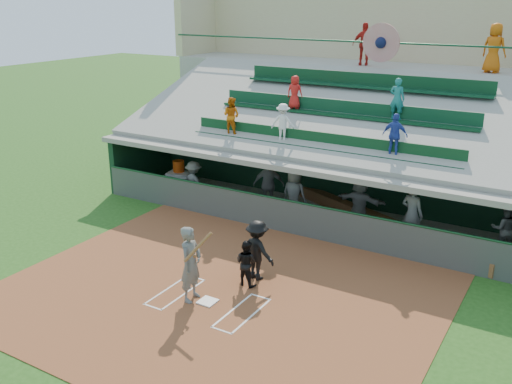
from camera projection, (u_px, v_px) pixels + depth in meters
The scene contains 21 objects.
ground at pixel (208, 303), 14.33m from camera, with size 100.00×100.00×0.00m, color #214D15.
dirt_slab at pixel (219, 294), 14.73m from camera, with size 11.00×9.00×0.02m, color brown.
home_plate at pixel (208, 301), 14.31m from camera, with size 0.43×0.43×0.03m, color white.
batters_box_chalk at pixel (208, 302), 14.32m from camera, with size 2.65×1.85×0.01m.
dugout_floor at pixel (320, 218), 19.81m from camera, with size 16.00×3.50×0.04m, color gray.
concourse_slab at pixel (387, 119), 24.57m from camera, with size 20.00×3.00×4.60m, color gray.
grandstand at pixel (362, 133), 22.15m from camera, with size 20.40×10.40×7.80m.
batter_at_plate at pixel (191, 264), 14.14m from camera, with size 0.89×0.80×1.97m.
catcher at pixel (246, 263), 15.00m from camera, with size 0.61×0.48×1.26m, color black.
home_umpire at pixel (257, 250), 15.27m from camera, with size 1.08×0.62×1.67m, color black.
dugout_bench at pixel (330, 201), 20.74m from camera, with size 13.52×0.41×0.41m, color brown.
white_table at pixel (180, 182), 22.34m from camera, with size 0.89×0.67×0.78m, color silver.
water_cooler at pixel (179, 166), 22.22m from camera, with size 0.44×0.44×0.44m, color #E94C0D.
dugout_player_a at pixel (194, 183), 20.79m from camera, with size 1.05×0.61×1.63m, color #535651.
dugout_player_b at pixel (269, 185), 20.18m from camera, with size 1.11×0.46×1.89m, color #5E605B.
dugout_player_c at pixel (294, 194), 19.35m from camera, with size 0.88×0.58×1.81m, color #545752.
dugout_player_d at pixel (360, 203), 18.55m from camera, with size 1.66×0.53×1.79m, color #61635E.
dugout_player_e at pixel (412, 214), 17.30m from camera, with size 0.72×0.47×1.98m, color #60635E.
dugout_player_f at pixel (504, 229), 16.80m from camera, with size 0.75×0.59×1.55m, color #575A55.
concourse_staff_a at pixel (365, 44), 23.38m from camera, with size 1.01×0.42×1.72m, color red.
concourse_staff_b at pixel (494, 48), 21.05m from camera, with size 0.88×0.57×1.80m, color #C8590B.
Camera 1 is at (7.50, -10.26, 7.27)m, focal length 40.00 mm.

